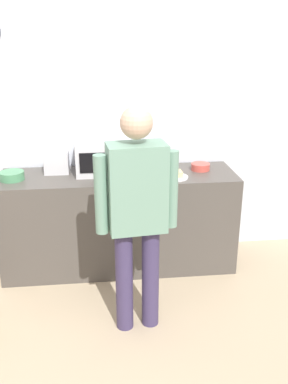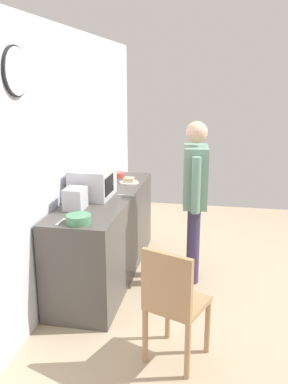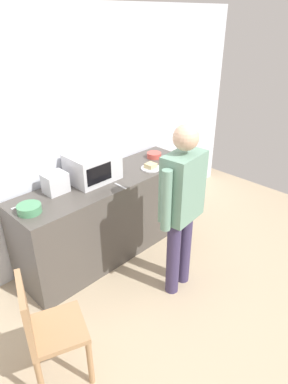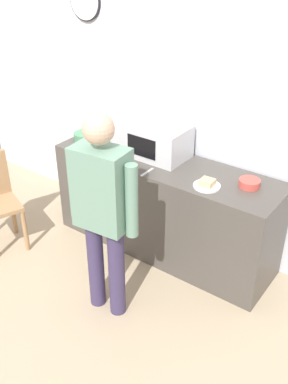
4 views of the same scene
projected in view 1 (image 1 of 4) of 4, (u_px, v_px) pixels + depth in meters
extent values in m
plane|color=tan|center=(104.00, 351.00, 3.04)|extent=(6.00, 6.00, 0.00)
cube|color=silver|center=(96.00, 126.00, 4.07)|extent=(5.40, 0.10, 2.60)
cube|color=#4C4742|center=(119.00, 221.00, 4.03)|extent=(2.16, 0.62, 0.93)
cube|color=silver|center=(104.00, 157.00, 3.89)|extent=(0.50, 0.38, 0.30)
cube|color=black|center=(97.00, 163.00, 3.70)|extent=(0.30, 0.01, 0.18)
cylinder|color=white|center=(176.00, 177.00, 3.78)|extent=(0.22, 0.22, 0.01)
cube|color=#CEB982|center=(176.00, 174.00, 3.77)|extent=(0.12, 0.12, 0.05)
cylinder|color=#4C8E60|center=(12.00, 176.00, 3.72)|extent=(0.21, 0.21, 0.07)
cylinder|color=#C64C42|center=(200.00, 167.00, 3.99)|extent=(0.17, 0.17, 0.06)
cube|color=silver|center=(57.00, 162.00, 3.89)|extent=(0.22, 0.18, 0.20)
cube|color=silver|center=(116.00, 183.00, 3.65)|extent=(0.02, 0.17, 0.01)
cube|color=silver|center=(14.00, 174.00, 3.88)|extent=(0.17, 0.03, 0.01)
cylinder|color=#3B3157|center=(150.00, 277.00, 3.20)|extent=(0.13, 0.13, 0.82)
cylinder|color=#3B3157|center=(124.00, 280.00, 3.16)|extent=(0.13, 0.13, 0.82)
cube|color=gray|center=(137.00, 188.00, 2.93)|extent=(0.42, 0.28, 0.63)
cylinder|color=gray|center=(172.00, 189.00, 2.99)|extent=(0.09, 0.09, 0.56)
cylinder|color=gray|center=(101.00, 195.00, 2.89)|extent=(0.09, 0.09, 0.56)
sphere|color=#D1A889|center=(136.00, 123.00, 2.77)|extent=(0.22, 0.22, 0.22)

